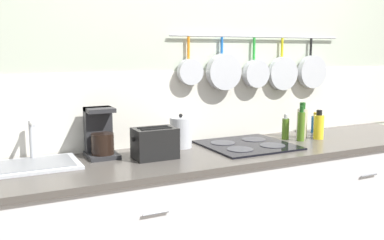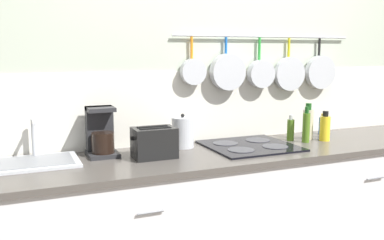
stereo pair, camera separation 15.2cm
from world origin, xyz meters
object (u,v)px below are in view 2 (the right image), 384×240
Objects in this scene: bottle_vinegar at (291,129)px; bottle_olive_oil at (325,128)px; bottle_sesame_oil at (308,124)px; bottle_dish_soap at (326,129)px; kettle at (183,132)px; bottle_cooking_wine at (323,125)px; coffee_maker at (101,135)px; toaster at (154,143)px; bottle_hot_sauce at (306,127)px.

bottle_olive_oil reaches higher than bottle_vinegar.
bottle_sesame_oil is 0.16m from bottle_dish_soap.
kettle is 1.40× the size of bottle_cooking_wine.
coffee_maker is 1.11× the size of toaster.
kettle is at bearing 0.37° from coffee_maker.
bottle_dish_soap is at bearing -3.81° from bottle_vinegar.
bottle_dish_soap is (1.57, -0.11, -0.06)m from coffee_maker.
kettle is at bearing 167.37° from bottle_hot_sauce.
kettle is (0.52, 0.00, -0.02)m from coffee_maker.
bottle_sesame_oil is (0.13, -0.01, 0.03)m from bottle_vinegar.
kettle is at bearing 36.91° from toaster.
bottle_vinegar reaches higher than bottle_dish_soap.
bottle_olive_oil is at bearing -23.12° from bottle_vinegar.
toaster reaches higher than bottle_dish_soap.
bottle_olive_oil is (0.08, -0.08, -0.02)m from bottle_sesame_oil.
bottle_vinegar is (0.76, -0.10, -0.02)m from kettle.
bottle_cooking_wine is at bearing 52.48° from bottle_olive_oil.
toaster is 0.32m from kettle.
coffee_maker is 1.42m from bottle_sesame_oil.
bottle_dish_soap is 0.13m from bottle_cooking_wine.
bottle_cooking_wine is at bearing -0.37° from kettle.
toaster is 1.19× the size of kettle.
coffee_maker is 1.64m from bottle_cooking_wine.
bottle_vinegar is 0.29m from bottle_dish_soap.
bottle_vinegar is 0.11m from bottle_hot_sauce.
bottle_dish_soap is at bearing 17.17° from bottle_hot_sauce.
coffee_maker reaches higher than bottle_hot_sauce.
bottle_hot_sauce is 1.72× the size of bottle_dish_soap.
bottle_hot_sauce is at bearing -7.68° from coffee_maker.
bottle_olive_oil is at bearing -7.02° from coffee_maker.
coffee_maker is 1.58m from bottle_dish_soap.
coffee_maker reaches higher than bottle_sesame_oil.
bottle_olive_oil is 0.23m from bottle_cooking_wine.
kettle reaches higher than bottle_vinegar.
bottle_dish_soap is at bearing -6.24° from kettle.
bottle_sesame_oil is 0.25m from bottle_cooking_wine.
bottle_sesame_oil reaches higher than bottle_cooking_wine.
bottle_olive_oil reaches higher than toaster.
bottle_vinegar is (1.02, 0.09, -0.01)m from toaster.
bottle_hot_sauce is at bearing -133.71° from bottle_sesame_oil.
bottle_cooking_wine is (0.29, 0.18, -0.04)m from bottle_hot_sauce.
bottle_sesame_oil is (0.07, 0.08, 0.00)m from bottle_hot_sauce.
bottle_sesame_oil reaches higher than kettle.
bottle_hot_sauce reaches higher than toaster.
bottle_vinegar is 0.87× the size of bottle_olive_oil.
kettle is 1.06m from bottle_dish_soap.
bottle_vinegar is at bearing 156.88° from bottle_olive_oil.
bottle_dish_soap is (0.29, -0.02, -0.02)m from bottle_vinegar.
coffee_maker reaches higher than bottle_dish_soap.
bottle_olive_oil is (0.98, -0.19, -0.01)m from kettle.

